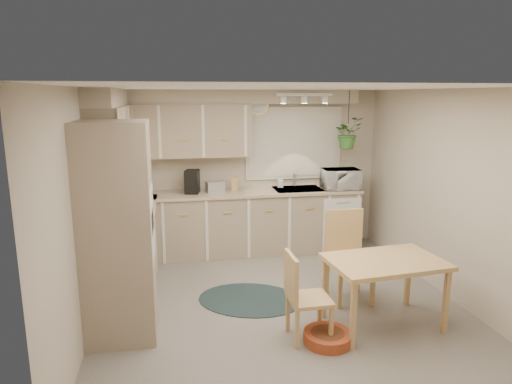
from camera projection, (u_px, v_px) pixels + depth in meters
floor at (279, 303)px, 5.19m from camera, size 4.20×4.20×0.00m
ceiling at (282, 88)px, 4.69m from camera, size 4.20×4.20×0.00m
wall_back at (249, 170)px, 6.96m from camera, size 4.00×0.04×2.40m
wall_front at (357, 275)px, 2.92m from camera, size 4.00×0.04×2.40m
wall_left at (87, 209)px, 4.59m from camera, size 0.04×4.20×2.40m
wall_right at (448, 194)px, 5.30m from camera, size 0.04×4.20×2.40m
base_cab_left at (130, 250)px, 5.64m from camera, size 0.60×1.85×0.90m
base_cab_back at (239, 223)px, 6.80m from camera, size 3.60×0.60×0.90m
counter_left at (128, 213)px, 5.54m from camera, size 0.64×1.89×0.04m
counter_back at (239, 193)px, 6.69m from camera, size 3.64×0.64×0.04m
oven_stack at (118, 233)px, 4.32m from camera, size 0.65×0.65×2.10m
wall_oven_face at (152, 231)px, 4.37m from camera, size 0.02×0.56×0.58m
upper_cab_left at (113, 138)px, 5.45m from camera, size 0.35×2.00×0.75m
upper_cab_back at (181, 131)px, 6.49m from camera, size 2.00×0.35×0.75m
soffit_left at (108, 97)px, 5.35m from camera, size 0.30×2.00×0.20m
soffit_back at (236, 97)px, 6.55m from camera, size 3.60×0.30×0.20m
cooktop at (125, 224)px, 4.99m from camera, size 0.52×0.58×0.02m
range_hood at (120, 183)px, 4.89m from camera, size 0.40×0.60×0.14m
window_blinds at (294, 143)px, 6.97m from camera, size 1.40×0.02×1.00m
window_frame at (294, 143)px, 6.98m from camera, size 1.50×0.02×1.10m
sink at (298, 192)px, 6.86m from camera, size 0.70×0.48×0.10m
dishwasher_front at (342, 226)px, 6.77m from camera, size 0.58×0.02×0.83m
track_light_bar at (305, 95)px, 6.32m from camera, size 0.80×0.04×0.04m
wall_clock at (259, 105)px, 6.76m from camera, size 0.30×0.03×0.30m
dining_table at (383, 293)px, 4.64m from camera, size 1.20×0.86×0.71m
chair_left at (309, 297)px, 4.37m from camera, size 0.41×0.41×0.87m
chair_back at (350, 257)px, 5.19m from camera, size 0.49×0.49×1.03m
braided_rug at (250, 299)px, 5.29m from camera, size 1.45×1.28×0.01m
pet_bed at (328, 337)px, 4.36m from camera, size 0.55×0.55×0.11m
microwave at (341, 177)px, 6.83m from camera, size 0.56×0.32×0.37m
soap_bottle at (280, 185)px, 6.95m from camera, size 0.12×0.20×0.08m
hanging_plant at (348, 136)px, 6.72m from camera, size 0.52×0.55×0.36m
coffee_maker at (192, 182)px, 6.54m from camera, size 0.24×0.27×0.34m
toaster at (215, 187)px, 6.63m from camera, size 0.29×0.20×0.16m
knife_block at (235, 184)px, 6.71m from camera, size 0.11×0.11×0.20m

